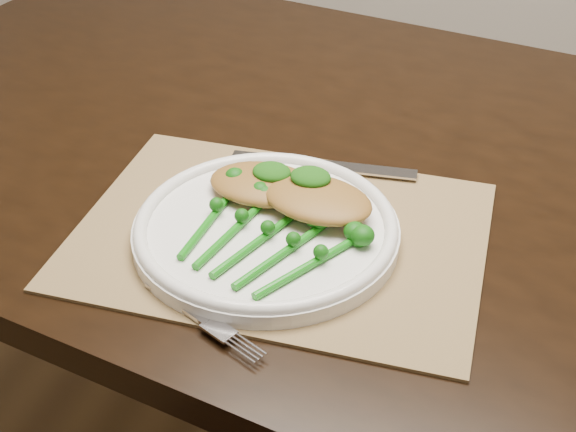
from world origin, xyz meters
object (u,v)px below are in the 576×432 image
(dining_table, at_px, (347,356))
(dinner_plate, at_px, (266,228))
(chicken_fillet_left, at_px, (263,184))
(placemat, at_px, (280,234))
(broccolini_bundle, at_px, (256,243))

(dining_table, height_order, dinner_plate, dinner_plate)
(dining_table, xyz_separation_m, chicken_fillet_left, (-0.08, -0.15, 0.41))
(placemat, xyz_separation_m, chicken_fillet_left, (-0.04, 0.04, 0.03))
(chicken_fillet_left, bearing_deg, dining_table, 61.14)
(chicken_fillet_left, xyz_separation_m, broccolini_bundle, (0.03, -0.10, -0.01))
(dining_table, distance_m, dinner_plate, 0.45)
(placemat, xyz_separation_m, broccolini_bundle, (-0.01, -0.05, 0.02))
(dining_table, distance_m, placemat, 0.43)
(dinner_plate, height_order, broccolini_bundle, broccolini_bundle)
(placemat, relative_size, chicken_fillet_left, 3.55)
(dining_table, height_order, chicken_fillet_left, chicken_fillet_left)
(dining_table, distance_m, broccolini_bundle, 0.48)
(dinner_plate, xyz_separation_m, chicken_fillet_left, (-0.03, 0.06, 0.02))
(dinner_plate, xyz_separation_m, broccolini_bundle, (0.00, -0.04, 0.01))
(chicken_fillet_left, bearing_deg, broccolini_bundle, -76.81)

